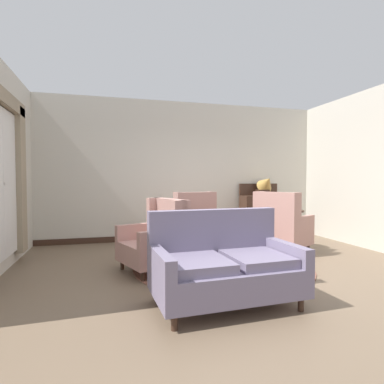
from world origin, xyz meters
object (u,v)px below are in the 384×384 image
at_px(side_table, 289,225).
at_px(gramophone, 266,184).
at_px(armchair_beside_settee, 157,240).
at_px(settee, 224,266).
at_px(armchair_near_sideboard, 281,227).
at_px(armchair_far_left, 190,225).
at_px(coffee_table, 227,238).
at_px(porcelain_vase, 229,224).
at_px(sideboard, 262,213).

bearing_deg(side_table, gramophone, 82.64).
height_order(armchair_beside_settee, side_table, armchair_beside_settee).
xyz_separation_m(settee, armchair_near_sideboard, (1.86, 1.97, 0.06)).
xyz_separation_m(armchair_far_left, armchair_beside_settee, (-0.86, -1.38, -0.00)).
bearing_deg(coffee_table, armchair_beside_settee, -171.52).
bearing_deg(settee, armchair_far_left, 79.65).
relative_size(coffee_table, armchair_beside_settee, 0.79).
distance_m(coffee_table, side_table, 1.61).
bearing_deg(porcelain_vase, gramophone, 48.14).
relative_size(armchair_beside_settee, armchair_near_sideboard, 0.96).
bearing_deg(sideboard, armchair_far_left, -160.26).
xyz_separation_m(porcelain_vase, sideboard, (1.58, 1.91, -0.07)).
distance_m(settee, sideboard, 4.15).
height_order(porcelain_vase, gramophone, gramophone).
bearing_deg(armchair_near_sideboard, gramophone, -47.71).
relative_size(porcelain_vase, armchair_near_sideboard, 0.28).
distance_m(porcelain_vase, gramophone, 2.52).
bearing_deg(coffee_table, side_table, 22.06).
bearing_deg(armchair_near_sideboard, side_table, -82.69).
xyz_separation_m(armchair_near_sideboard, side_table, (0.30, 0.23, -0.01)).
distance_m(sideboard, gramophone, 0.68).
bearing_deg(settee, coffee_table, 64.45).
height_order(armchair_far_left, armchair_near_sideboard, armchair_near_sideboard).
bearing_deg(gramophone, porcelain_vase, -131.86).
relative_size(side_table, gramophone, 1.37).
distance_m(armchair_near_sideboard, gramophone, 1.66).
relative_size(settee, sideboard, 1.26).
relative_size(porcelain_vase, side_table, 0.42).
bearing_deg(sideboard, armchair_beside_settee, -143.24).
relative_size(settee, side_table, 2.09).
relative_size(armchair_near_sideboard, gramophone, 2.04).
bearing_deg(porcelain_vase, armchair_beside_settee, -172.99).
bearing_deg(armchair_far_left, settee, 74.39).
height_order(porcelain_vase, armchair_far_left, armchair_far_left).
bearing_deg(gramophone, armchair_near_sideboard, -107.67).
xyz_separation_m(armchair_far_left, armchair_near_sideboard, (1.49, -0.83, 0.02)).
bearing_deg(armchair_beside_settee, side_table, 86.26).
height_order(armchair_far_left, gramophone, gramophone).
distance_m(settee, armchair_far_left, 2.82).
height_order(armchair_beside_settee, armchair_near_sideboard, armchair_near_sideboard).
xyz_separation_m(armchair_beside_settee, sideboard, (2.75, 2.06, 0.10)).
bearing_deg(armchair_beside_settee, coffee_table, 78.41).
relative_size(armchair_far_left, side_table, 1.47).
xyz_separation_m(settee, gramophone, (2.31, 3.38, 0.82)).
xyz_separation_m(coffee_table, armchair_near_sideboard, (1.19, 0.38, 0.07)).
height_order(coffee_table, gramophone, gramophone).
height_order(sideboard, gramophone, gramophone).
distance_m(porcelain_vase, armchair_beside_settee, 1.19).
bearing_deg(sideboard, coffee_table, -130.20).
distance_m(armchair_near_sideboard, sideboard, 1.56).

